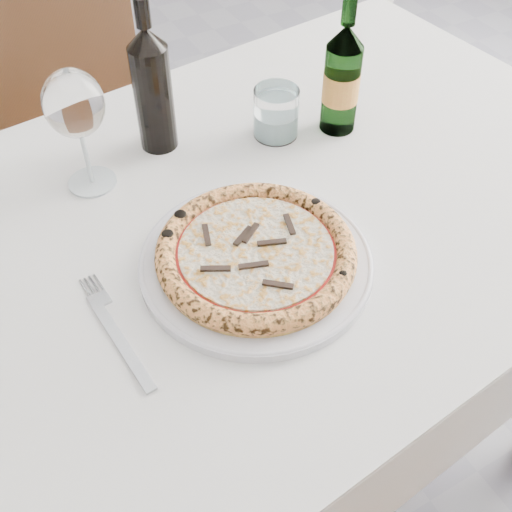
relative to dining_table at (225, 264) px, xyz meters
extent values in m
cube|color=slate|center=(0.05, 0.19, -0.67)|extent=(5.00, 6.00, 0.02)
cube|color=brown|center=(0.00, 0.00, 0.07)|extent=(1.42, 0.91, 0.04)
cube|color=white|center=(0.00, 0.00, 0.09)|extent=(1.48, 0.97, 0.01)
cube|color=white|center=(0.00, 0.41, -0.02)|extent=(1.40, 0.01, 0.22)
cube|color=white|center=(0.00, -0.41, -0.02)|extent=(1.40, 0.01, 0.22)
cylinder|color=brown|center=(0.61, 0.32, -0.31)|extent=(0.06, 0.06, 0.71)
cube|color=brown|center=(-0.06, 0.65, -0.21)|extent=(0.45, 0.45, 0.04)
cube|color=brown|center=(-0.03, 0.83, 0.04)|extent=(0.40, 0.10, 0.46)
cylinder|color=brown|center=(0.14, 0.80, -0.45)|extent=(0.04, 0.04, 0.43)
cylinder|color=brown|center=(0.09, 0.46, -0.45)|extent=(0.04, 0.04, 0.43)
cylinder|color=brown|center=(-0.20, 0.85, -0.45)|extent=(0.04, 0.04, 0.43)
cylinder|color=brown|center=(-0.25, 0.51, -0.45)|extent=(0.04, 0.04, 0.43)
cylinder|color=silver|center=(0.00, -0.10, 0.10)|extent=(0.32, 0.32, 0.01)
torus|color=silver|center=(0.00, -0.10, 0.10)|extent=(0.32, 0.32, 0.01)
cylinder|color=#E6B350|center=(0.00, -0.10, 0.11)|extent=(0.27, 0.27, 0.01)
torus|color=#EE994C|center=(0.00, -0.10, 0.12)|extent=(0.27, 0.27, 0.03)
cylinder|color=red|center=(0.00, -0.10, 0.12)|extent=(0.23, 0.23, 0.00)
cylinder|color=beige|center=(0.00, -0.10, 0.12)|extent=(0.21, 0.21, 0.00)
cube|color=black|center=(0.03, -0.10, 0.13)|extent=(0.04, 0.01, 0.00)
cube|color=black|center=(0.03, -0.07, 0.13)|extent=(0.03, 0.03, 0.00)
cube|color=black|center=(0.00, -0.04, 0.13)|extent=(0.01, 0.04, 0.00)
cube|color=black|center=(-0.02, -0.08, 0.13)|extent=(0.03, 0.03, 0.00)
cube|color=black|center=(-0.05, -0.10, 0.13)|extent=(0.04, 0.01, 0.00)
cube|color=black|center=(-0.05, -0.15, 0.13)|extent=(0.03, 0.03, 0.00)
cube|color=black|center=(0.00, -0.14, 0.13)|extent=(0.01, 0.04, 0.00)
cube|color=black|center=(0.04, -0.14, 0.13)|extent=(0.03, 0.03, 0.00)
cube|color=#9BA0A6|center=(-0.21, -0.14, 0.09)|extent=(0.03, 0.16, 0.00)
cube|color=#9BA0A6|center=(-0.21, -0.05, 0.09)|extent=(0.03, 0.03, 0.00)
cylinder|color=#9BA0A6|center=(-0.22, -0.02, 0.09)|extent=(0.00, 0.04, 0.00)
cylinder|color=#9BA0A6|center=(-0.21, -0.02, 0.09)|extent=(0.00, 0.04, 0.00)
cylinder|color=#9BA0A6|center=(-0.21, -0.02, 0.09)|extent=(0.00, 0.04, 0.00)
cylinder|color=#9BA0A6|center=(-0.20, -0.02, 0.09)|extent=(0.00, 0.04, 0.00)
cylinder|color=silver|center=(-0.14, 0.18, 0.09)|extent=(0.08, 0.08, 0.00)
cylinder|color=silver|center=(-0.14, 0.18, 0.15)|extent=(0.01, 0.01, 0.10)
ellipsoid|color=white|center=(-0.14, 0.18, 0.24)|extent=(0.09, 0.09, 0.10)
cylinder|color=white|center=(0.18, 0.15, 0.13)|extent=(0.08, 0.08, 0.08)
cylinder|color=#C1EFF9|center=(0.18, 0.15, 0.11)|extent=(0.07, 0.07, 0.04)
cylinder|color=#3A6036|center=(0.28, 0.12, 0.17)|extent=(0.06, 0.06, 0.15)
cone|color=#3A6036|center=(0.28, 0.12, 0.26)|extent=(0.06, 0.06, 0.04)
cylinder|color=#3A6036|center=(0.28, 0.12, 0.30)|extent=(0.02, 0.02, 0.05)
cylinder|color=#EFE950|center=(0.28, 0.12, 0.17)|extent=(0.06, 0.06, 0.05)
cylinder|color=black|center=(0.00, 0.22, 0.18)|extent=(0.06, 0.06, 0.18)
cone|color=black|center=(0.00, 0.22, 0.28)|extent=(0.06, 0.06, 0.03)
cylinder|color=black|center=(0.00, 0.22, 0.32)|extent=(0.02, 0.02, 0.04)
camera|label=1|loc=(-0.29, -0.62, 0.75)|focal=45.00mm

